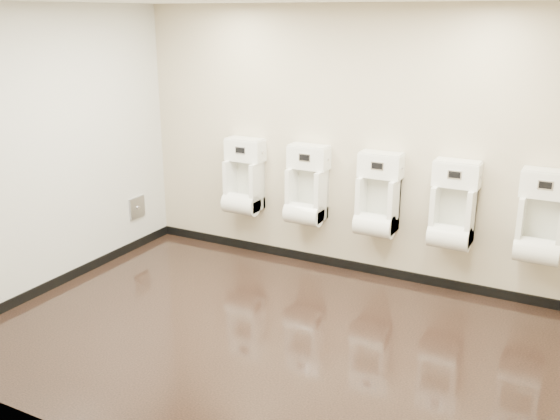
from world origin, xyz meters
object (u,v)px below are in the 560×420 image
at_px(access_panel, 137,207).
at_px(urinal_0, 244,182).
at_px(urinal_1, 307,191).
at_px(urinal_2, 378,201).
at_px(urinal_3, 453,211).
at_px(urinal_4, 541,224).

distance_m(access_panel, urinal_0, 1.36).
bearing_deg(urinal_1, urinal_0, 180.00).
bearing_deg(urinal_1, urinal_2, 0.00).
xyz_separation_m(urinal_0, urinal_3, (2.35, 0.00, 0.00)).
bearing_deg(urinal_4, urinal_2, 180.00).
relative_size(urinal_2, urinal_3, 1.00).
distance_m(urinal_0, urinal_2, 1.59).
bearing_deg(urinal_0, urinal_2, 0.00).
distance_m(urinal_0, urinal_3, 2.35).
relative_size(access_panel, urinal_4, 0.30).
xyz_separation_m(access_panel, urinal_3, (3.59, 0.40, 0.37)).
xyz_separation_m(urinal_3, urinal_4, (0.79, 0.00, 0.00)).
xyz_separation_m(urinal_0, urinal_1, (0.79, 0.00, 0.00)).
relative_size(urinal_1, urinal_2, 1.00).
height_order(urinal_0, urinal_1, same).
bearing_deg(urinal_2, urinal_4, 0.00).
distance_m(urinal_0, urinal_4, 3.15).
relative_size(access_panel, urinal_1, 0.30).
xyz_separation_m(urinal_2, urinal_3, (0.76, 0.00, 0.00)).
relative_size(access_panel, urinal_3, 0.30).
relative_size(urinal_0, urinal_1, 1.00).
bearing_deg(urinal_3, access_panel, -173.63).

